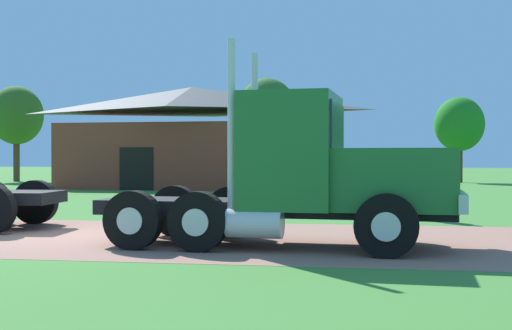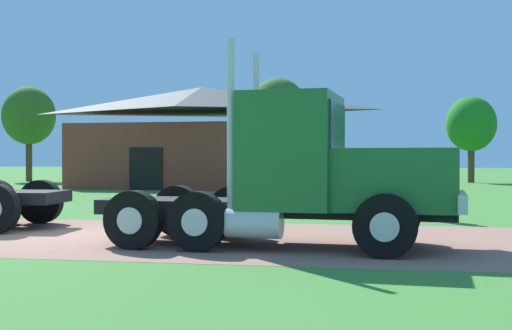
% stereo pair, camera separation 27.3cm
% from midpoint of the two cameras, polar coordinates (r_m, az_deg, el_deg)
% --- Properties ---
extents(ground_plane, '(200.00, 200.00, 0.00)m').
position_cam_midpoint_polar(ground_plane, '(15.53, -14.93, -5.64)').
color(ground_plane, '#407C31').
extents(dirt_track, '(120.00, 6.80, 0.01)m').
position_cam_midpoint_polar(dirt_track, '(15.53, -14.93, -5.63)').
color(dirt_track, '#9B6B58').
rests_on(dirt_track, ground_plane).
extents(truck_foreground_white, '(7.01, 2.97, 3.83)m').
position_cam_midpoint_polar(truck_foreground_white, '(12.97, 5.18, -0.93)').
color(truck_foreground_white, black).
rests_on(truck_foreground_white, ground_plane).
extents(visitor_far_side, '(0.27, 0.67, 1.62)m').
position_cam_midpoint_polar(visitor_far_side, '(19.02, 14.60, -1.82)').
color(visitor_far_side, '#264C8C').
rests_on(visitor_far_side, ground_plane).
extents(shed_building, '(14.44, 6.94, 5.56)m').
position_cam_midpoint_polar(shed_building, '(38.02, -4.33, 2.14)').
color(shed_building, brown).
rests_on(shed_building, ground_plane).
extents(tree_left, '(3.71, 3.71, 6.68)m').
position_cam_midpoint_polar(tree_left, '(51.17, -18.17, 3.88)').
color(tree_left, '#513823').
rests_on(tree_left, ground_plane).
extents(tree_mid, '(4.51, 4.51, 7.86)m').
position_cam_midpoint_polar(tree_mid, '(53.60, 2.00, 4.57)').
color(tree_mid, '#513823').
rests_on(tree_mid, ground_plane).
extents(tree_right, '(3.30, 3.30, 5.73)m').
position_cam_midpoint_polar(tree_right, '(48.07, 17.57, 3.23)').
color(tree_right, '#513823').
rests_on(tree_right, ground_plane).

